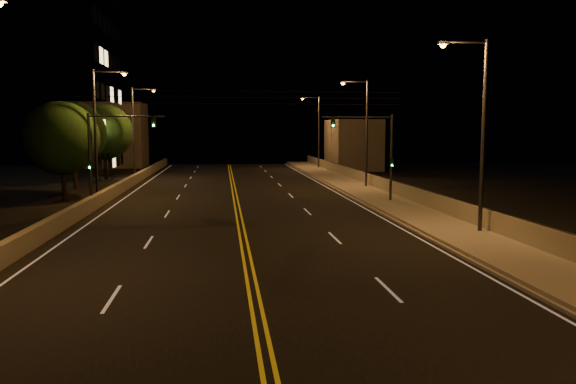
{
  "coord_description": "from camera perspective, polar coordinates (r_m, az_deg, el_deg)",
  "views": [
    {
      "loc": [
        -0.95,
        -7.31,
        5.35
      ],
      "look_at": [
        2.0,
        18.0,
        2.5
      ],
      "focal_mm": 35.0,
      "sensor_mm": 36.0,
      "label": 1
    }
  ],
  "objects": [
    {
      "name": "sidewalk",
      "position": [
        30.18,
        16.41,
        -3.8
      ],
      "size": [
        3.6,
        120.0,
        0.3
      ],
      "primitive_type": "cube",
      "color": "#9D9784",
      "rests_on": "ground"
    },
    {
      "name": "road",
      "position": [
        27.84,
        -4.59,
        -4.7
      ],
      "size": [
        18.0,
        120.0,
        0.02
      ],
      "primitive_type": "cube",
      "color": "black",
      "rests_on": "ground"
    },
    {
      "name": "streetlight_6",
      "position": [
        60.98,
        -15.22,
        6.35
      ],
      "size": [
        2.55,
        0.28,
        9.68
      ],
      "color": "#2D2D33",
      "rests_on": "ground"
    },
    {
      "name": "distant_building_right",
      "position": [
        76.29,
        6.6,
        4.81
      ],
      "size": [
        6.0,
        10.0,
        6.64
      ],
      "primitive_type": "cube",
      "color": "slate",
      "rests_on": "ground"
    },
    {
      "name": "tree_1",
      "position": [
        54.18,
        -20.96,
        5.53
      ],
      "size": [
        5.79,
        5.79,
        7.85
      ],
      "color": "black",
      "rests_on": "ground"
    },
    {
      "name": "parapet_rail",
      "position": [
        30.68,
        19.32,
        -1.51
      ],
      "size": [
        0.06,
        120.0,
        0.06
      ],
      "primitive_type": "cylinder",
      "rotation": [
        1.57,
        0.0,
        0.0
      ],
      "color": "black",
      "rests_on": "parapet_wall"
    },
    {
      "name": "streetlight_2",
      "position": [
        50.48,
        7.72,
        6.56
      ],
      "size": [
        2.55,
        0.28,
        9.68
      ],
      "color": "#2D2D33",
      "rests_on": "ground"
    },
    {
      "name": "streetlight_3",
      "position": [
        74.97,
        2.95,
        6.53
      ],
      "size": [
        2.55,
        0.28,
        9.68
      ],
      "color": "#2D2D33",
      "rests_on": "ground"
    },
    {
      "name": "lane_markings",
      "position": [
        27.77,
        -4.58,
        -4.7
      ],
      "size": [
        17.32,
        116.0,
        0.0
      ],
      "color": "silver",
      "rests_on": "road"
    },
    {
      "name": "tree_2",
      "position": [
        63.67,
        -18.1,
        5.82
      ],
      "size": [
        5.94,
        5.94,
        8.05
      ],
      "color": "black",
      "rests_on": "ground"
    },
    {
      "name": "streetlight_1",
      "position": [
        29.19,
        18.79,
        6.45
      ],
      "size": [
        2.55,
        0.28,
        9.68
      ],
      "color": "#2D2D33",
      "rests_on": "ground"
    },
    {
      "name": "traffic_signal_right",
      "position": [
        40.41,
        9.15,
        4.43
      ],
      "size": [
        5.11,
        0.31,
        6.42
      ],
      "color": "#2D2D33",
      "rests_on": "ground"
    },
    {
      "name": "tree_0",
      "position": [
        45.45,
        -21.99,
        5.09
      ],
      "size": [
        5.49,
        5.49,
        7.44
      ],
      "color": "black",
      "rests_on": "ground"
    },
    {
      "name": "streetlight_5",
      "position": [
        43.56,
        -18.67,
        6.32
      ],
      "size": [
        2.55,
        0.28,
        9.68
      ],
      "color": "#2D2D33",
      "rests_on": "ground"
    },
    {
      "name": "jersey_barrier",
      "position": [
        29.06,
        -23.92,
        -3.86
      ],
      "size": [
        0.45,
        120.0,
        0.92
      ],
      "primitive_type": "cube",
      "color": "gray",
      "rests_on": "ground"
    },
    {
      "name": "traffic_signal_left",
      "position": [
        39.68,
        -18.15,
        4.16
      ],
      "size": [
        5.11,
        0.31,
        6.42
      ],
      "color": "#2D2D33",
      "rests_on": "ground"
    },
    {
      "name": "parapet_wall",
      "position": [
        30.76,
        19.28,
        -2.49
      ],
      "size": [
        0.3,
        120.0,
        1.0
      ],
      "primitive_type": "cube",
      "color": "gray",
      "rests_on": "sidewalk"
    },
    {
      "name": "curb",
      "position": [
        29.52,
        13.06,
        -4.08
      ],
      "size": [
        0.14,
        120.0,
        0.15
      ],
      "primitive_type": "cube",
      "color": "#9D9784",
      "rests_on": "ground"
    },
    {
      "name": "overhead_wires",
      "position": [
        36.88,
        -5.24,
        9.54
      ],
      "size": [
        22.0,
        0.03,
        0.83
      ],
      "color": "black"
    },
    {
      "name": "distant_building_left",
      "position": [
        83.98,
        -17.06,
        5.54
      ],
      "size": [
        8.0,
        8.0,
        9.06
      ],
      "primitive_type": "cube",
      "color": "slate",
      "rests_on": "ground"
    }
  ]
}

